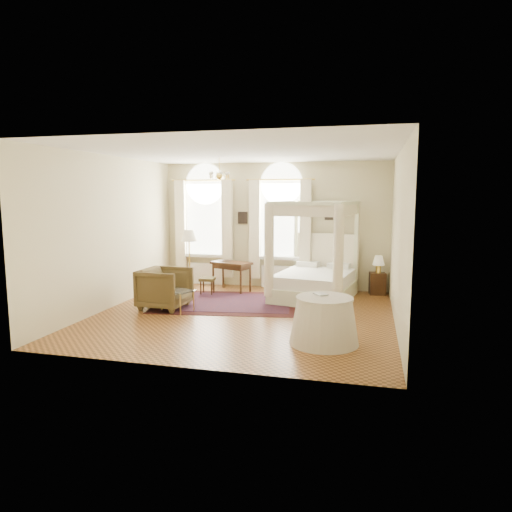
{
  "coord_description": "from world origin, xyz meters",
  "views": [
    {
      "loc": [
        2.48,
        -8.83,
        2.46
      ],
      "look_at": [
        0.16,
        0.4,
        1.18
      ],
      "focal_mm": 32.0,
      "sensor_mm": 36.0,
      "label": 1
    }
  ],
  "objects_px": {
    "coffee_table": "(177,292)",
    "floor_lamp": "(189,239)",
    "nightstand": "(377,284)",
    "writing_desk": "(231,266)",
    "armchair": "(165,288)",
    "canopy_bed": "(314,277)",
    "side_table": "(324,321)",
    "stool": "(207,280)"
  },
  "relations": [
    {
      "from": "coffee_table",
      "to": "floor_lamp",
      "type": "bearing_deg",
      "value": 105.73
    },
    {
      "from": "coffee_table",
      "to": "nightstand",
      "type": "bearing_deg",
      "value": 33.38
    },
    {
      "from": "writing_desk",
      "to": "armchair",
      "type": "height_order",
      "value": "armchair"
    },
    {
      "from": "canopy_bed",
      "to": "side_table",
      "type": "xyz_separation_m",
      "value": [
        0.56,
        -3.27,
        -0.14
      ]
    },
    {
      "from": "armchair",
      "to": "side_table",
      "type": "height_order",
      "value": "armchair"
    },
    {
      "from": "floor_lamp",
      "to": "side_table",
      "type": "relative_size",
      "value": 1.35
    },
    {
      "from": "nightstand",
      "to": "coffee_table",
      "type": "bearing_deg",
      "value": -146.62
    },
    {
      "from": "stool",
      "to": "coffee_table",
      "type": "xyz_separation_m",
      "value": [
        -0.03,
        -1.75,
        0.07
      ]
    },
    {
      "from": "coffee_table",
      "to": "side_table",
      "type": "bearing_deg",
      "value": -23.19
    },
    {
      "from": "writing_desk",
      "to": "side_table",
      "type": "relative_size",
      "value": 0.98
    },
    {
      "from": "canopy_bed",
      "to": "floor_lamp",
      "type": "bearing_deg",
      "value": 174.97
    },
    {
      "from": "stool",
      "to": "coffee_table",
      "type": "height_order",
      "value": "coffee_table"
    },
    {
      "from": "armchair",
      "to": "stool",
      "type": "bearing_deg",
      "value": -10.63
    },
    {
      "from": "writing_desk",
      "to": "canopy_bed",
      "type": "bearing_deg",
      "value": -9.43
    },
    {
      "from": "side_table",
      "to": "armchair",
      "type": "bearing_deg",
      "value": 156.87
    },
    {
      "from": "armchair",
      "to": "coffee_table",
      "type": "height_order",
      "value": "armchair"
    },
    {
      "from": "nightstand",
      "to": "side_table",
      "type": "height_order",
      "value": "side_table"
    },
    {
      "from": "armchair",
      "to": "side_table",
      "type": "xyz_separation_m",
      "value": [
        3.6,
        -1.54,
        -0.06
      ]
    },
    {
      "from": "armchair",
      "to": "coffee_table",
      "type": "distance_m",
      "value": 0.39
    },
    {
      "from": "canopy_bed",
      "to": "floor_lamp",
      "type": "distance_m",
      "value": 3.4
    },
    {
      "from": "nightstand",
      "to": "floor_lamp",
      "type": "xyz_separation_m",
      "value": [
        -4.76,
        -0.56,
        1.06
      ]
    },
    {
      "from": "canopy_bed",
      "to": "writing_desk",
      "type": "xyz_separation_m",
      "value": [
        -2.17,
        0.36,
        0.12
      ]
    },
    {
      "from": "side_table",
      "to": "writing_desk",
      "type": "bearing_deg",
      "value": 126.92
    },
    {
      "from": "side_table",
      "to": "stool",
      "type": "bearing_deg",
      "value": 135.65
    },
    {
      "from": "canopy_bed",
      "to": "stool",
      "type": "distance_m",
      "value": 2.66
    },
    {
      "from": "nightstand",
      "to": "floor_lamp",
      "type": "relative_size",
      "value": 0.35
    },
    {
      "from": "writing_desk",
      "to": "side_table",
      "type": "distance_m",
      "value": 4.55
    },
    {
      "from": "armchair",
      "to": "side_table",
      "type": "distance_m",
      "value": 3.91
    },
    {
      "from": "coffee_table",
      "to": "canopy_bed",
      "type": "bearing_deg",
      "value": 35.09
    },
    {
      "from": "nightstand",
      "to": "canopy_bed",
      "type": "bearing_deg",
      "value": -149.92
    },
    {
      "from": "canopy_bed",
      "to": "nightstand",
      "type": "bearing_deg",
      "value": 30.08
    },
    {
      "from": "canopy_bed",
      "to": "nightstand",
      "type": "relative_size",
      "value": 4.35
    },
    {
      "from": "floor_lamp",
      "to": "coffee_table",
      "type": "bearing_deg",
      "value": -74.27
    },
    {
      "from": "side_table",
      "to": "canopy_bed",
      "type": "bearing_deg",
      "value": 99.68
    },
    {
      "from": "stool",
      "to": "armchair",
      "type": "relative_size",
      "value": 0.42
    },
    {
      "from": "writing_desk",
      "to": "floor_lamp",
      "type": "xyz_separation_m",
      "value": [
        -1.12,
        -0.07,
        0.69
      ]
    },
    {
      "from": "nightstand",
      "to": "stool",
      "type": "distance_m",
      "value": 4.23
    },
    {
      "from": "nightstand",
      "to": "coffee_table",
      "type": "height_order",
      "value": "nightstand"
    },
    {
      "from": "nightstand",
      "to": "coffee_table",
      "type": "xyz_separation_m",
      "value": [
        -4.15,
        -2.73,
        0.14
      ]
    },
    {
      "from": "canopy_bed",
      "to": "coffee_table",
      "type": "height_order",
      "value": "canopy_bed"
    },
    {
      "from": "canopy_bed",
      "to": "armchair",
      "type": "height_order",
      "value": "canopy_bed"
    },
    {
      "from": "stool",
      "to": "coffee_table",
      "type": "distance_m",
      "value": 1.75
    }
  ]
}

